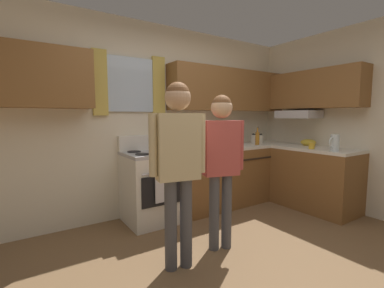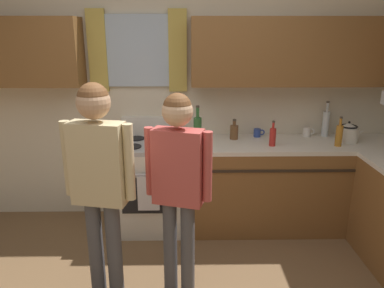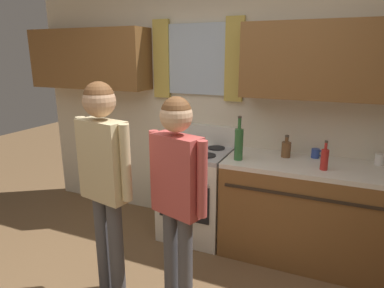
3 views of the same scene
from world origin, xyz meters
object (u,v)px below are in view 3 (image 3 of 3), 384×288
Objects in this scene: stove_oven at (197,191)px; bottle_squat_brown at (286,149)px; bottle_wine_green at (239,143)px; mug_ceramic_white at (380,159)px; bottle_sauce_red at (325,159)px; mug_cobalt_blue at (316,153)px; adult_in_plaid at (177,183)px; adult_left at (104,169)px.

stove_oven is 0.98m from bottle_squat_brown.
bottle_wine_green is (0.46, -0.14, 0.58)m from stove_oven.
bottle_squat_brown reaches higher than mug_ceramic_white.
bottle_wine_green reaches higher than bottle_sauce_red.
stove_oven is at bearing -171.99° from bottle_squat_brown.
mug_ceramic_white is 0.52m from mug_cobalt_blue.
bottle_wine_green is at bearing -146.16° from bottle_squat_brown.
bottle_squat_brown is 1.29m from adult_in_plaid.
stove_oven is 1.29m from bottle_sauce_red.
bottle_sauce_red is at bearing 46.72° from adult_in_plaid.
bottle_sauce_red is 1.73m from adult_left.
adult_in_plaid reaches higher than bottle_squat_brown.
bottle_wine_green is 3.43× the size of mug_cobalt_blue.
mug_cobalt_blue is at bearing 10.29° from stove_oven.
mug_ceramic_white is (1.60, 0.21, 0.48)m from stove_oven.
adult_left is at bearing -125.46° from bottle_wine_green.
bottle_sauce_red reaches higher than mug_cobalt_blue.
mug_ceramic_white reaches higher than mug_cobalt_blue.
mug_ceramic_white is at bearing 0.91° from mug_cobalt_blue.
adult_left is (-1.33, -1.32, 0.09)m from mug_cobalt_blue.
adult_in_plaid reaches higher than stove_oven.
bottle_wine_green is 0.24× the size of adult_left.
bottle_sauce_red reaches higher than stove_oven.
bottle_wine_green is at bearing 54.54° from adult_left.
adult_left is (-0.24, -1.12, 0.57)m from stove_oven.
bottle_wine_green reaches higher than mug_cobalt_blue.
bottle_sauce_red is 1.28m from adult_in_plaid.
bottle_squat_brown is 1.79× the size of mug_cobalt_blue.
adult_in_plaid reaches higher than bottle_sauce_red.
adult_in_plaid is at bearing -114.85° from bottle_squat_brown.
mug_ceramic_white is 0.08× the size of adult_left.
bottle_sauce_red is 0.54m from mug_ceramic_white.
adult_in_plaid is (0.54, 0.07, -0.05)m from adult_left.
adult_left is at bearing -135.35° from mug_cobalt_blue.
bottle_wine_green is 0.93m from adult_in_plaid.
bottle_sauce_red is at bearing -143.27° from mug_ceramic_white.
bottle_sauce_red is 1.20× the size of bottle_squat_brown.
stove_oven is at bearing 174.21° from bottle_sauce_red.
adult_left is at bearing -144.38° from mug_ceramic_white.
bottle_wine_green is 1.92× the size of bottle_squat_brown.
adult_left reaches higher than mug_cobalt_blue.
bottle_wine_green is 0.72m from bottle_sauce_red.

